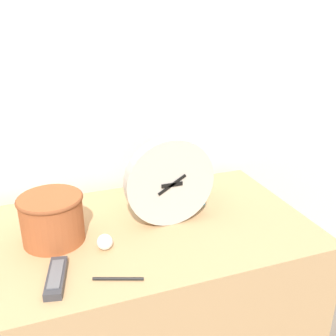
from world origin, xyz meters
TOP-DOWN VIEW (x-y plane):
  - wall_back at (0.00, 0.68)m, footprint 6.00×0.04m
  - desk at (0.00, 0.30)m, footprint 1.18×0.61m
  - desk_clock at (0.16, 0.30)m, footprint 0.28×0.05m
  - book_stack at (0.21, 0.44)m, footprint 0.23×0.19m
  - basket at (-0.19, 0.32)m, footprint 0.18×0.18m
  - tv_remote at (-0.20, 0.13)m, footprint 0.07×0.16m
  - crumpled_paper_ball at (-0.06, 0.23)m, footprint 0.05×0.05m
  - pen at (-0.06, 0.08)m, footprint 0.12×0.05m

SIDE VIEW (x-z plane):
  - desk at x=0.00m, z-range 0.00..0.71m
  - pen at x=-0.06m, z-range 0.71..0.71m
  - tv_remote at x=-0.20m, z-range 0.71..0.73m
  - crumpled_paper_ball at x=-0.06m, z-range 0.71..0.75m
  - basket at x=-0.19m, z-range 0.71..0.85m
  - book_stack at x=0.21m, z-range 0.70..0.87m
  - desk_clock at x=0.16m, z-range 0.71..0.98m
  - wall_back at x=0.00m, z-range 0.00..2.40m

